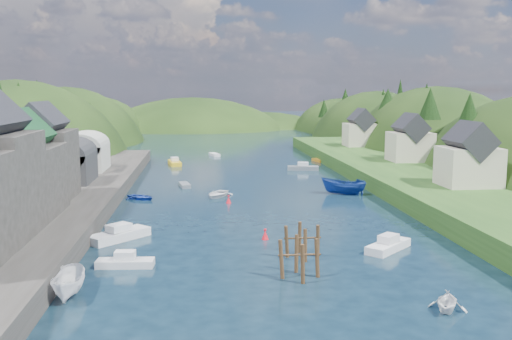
{
  "coord_description": "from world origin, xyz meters",
  "views": [
    {
      "loc": [
        -7.59,
        -47.71,
        14.69
      ],
      "look_at": [
        0.0,
        28.0,
        4.0
      ],
      "focal_mm": 40.0,
      "sensor_mm": 36.0,
      "label": 1
    }
  ],
  "objects": [
    {
      "name": "terrace_right",
      "position": [
        25.0,
        40.0,
        1.2
      ],
      "size": [
        16.0,
        120.0,
        2.4
      ],
      "primitive_type": "cube",
      "color": "#234719",
      "rests_on": "ground"
    },
    {
      "name": "quay_left",
      "position": [
        -24.0,
        20.0,
        1.0
      ],
      "size": [
        12.0,
        110.0,
        2.0
      ],
      "primitive_type": "cube",
      "color": "#2D2B28",
      "rests_on": "ground"
    },
    {
      "name": "ground",
      "position": [
        0.0,
        50.0,
        0.0
      ],
      "size": [
        600.0,
        600.0,
        0.0
      ],
      "primitive_type": "plane",
      "color": "black",
      "rests_on": "ground"
    },
    {
      "name": "hillside_right",
      "position": [
        45.0,
        75.0,
        -7.41
      ],
      "size": [
        36.0,
        245.56,
        48.0
      ],
      "color": "black",
      "rests_on": "ground"
    },
    {
      "name": "piling_cluster_near",
      "position": [
        0.14,
        -4.9,
        1.29
      ],
      "size": [
        3.41,
        3.16,
        3.71
      ],
      "color": "#382314",
      "rests_on": "ground"
    },
    {
      "name": "piling_cluster_far",
      "position": [
        1.38,
        0.6,
        1.18
      ],
      "size": [
        3.33,
        3.1,
        3.5
      ],
      "color": "#382314",
      "rests_on": "ground"
    },
    {
      "name": "far_hills",
      "position": [
        1.22,
        174.01,
        -10.8
      ],
      "size": [
        103.0,
        68.0,
        44.0
      ],
      "color": "black",
      "rests_on": "ground"
    },
    {
      "name": "right_bank_cottages",
      "position": [
        28.0,
        48.33,
        5.84
      ],
      "size": [
        9.0,
        59.24,
        8.41
      ],
      "color": "beige",
      "rests_on": "terrace_right"
    },
    {
      "name": "hillside_left",
      "position": [
        -45.0,
        75.0,
        -8.03
      ],
      "size": [
        44.0,
        245.56,
        52.0
      ],
      "color": "black",
      "rests_on": "ground"
    },
    {
      "name": "boat_sheds",
      "position": [
        -26.0,
        39.0,
        5.27
      ],
      "size": [
        7.0,
        21.0,
        7.5
      ],
      "color": "#2D2D30",
      "rests_on": "quay_left"
    },
    {
      "name": "moored_boats",
      "position": [
        -1.78,
        23.07,
        0.65
      ],
      "size": [
        36.82,
        97.01,
        2.46
      ],
      "color": "white",
      "rests_on": "ground"
    },
    {
      "name": "channel_buoy_far",
      "position": [
        -3.86,
        25.58,
        0.48
      ],
      "size": [
        0.7,
        0.7,
        1.1
      ],
      "color": "red",
      "rests_on": "ground"
    },
    {
      "name": "hill_trees",
      "position": [
        0.93,
        64.99,
        11.14
      ],
      "size": [
        92.4,
        151.9,
        12.29
      ],
      "color": "black",
      "rests_on": "ground"
    },
    {
      "name": "channel_buoy_near",
      "position": [
        -1.2,
        6.95,
        0.48
      ],
      "size": [
        0.7,
        0.7,
        1.1
      ],
      "color": "red",
      "rests_on": "ground"
    }
  ]
}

